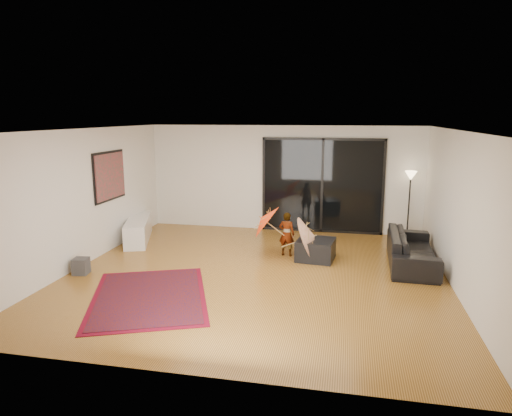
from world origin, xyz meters
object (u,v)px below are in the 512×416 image
(child, at_px, (287,234))
(ottoman, at_px, (316,250))
(media_console, at_px, (138,229))
(sofa, at_px, (412,249))

(child, bearing_deg, ottoman, 176.16)
(media_console, xyz_separation_m, ottoman, (4.29, -0.66, -0.05))
(child, bearing_deg, media_console, 1.23)
(media_console, relative_size, child, 2.01)
(media_console, relative_size, sofa, 0.85)
(media_console, bearing_deg, child, -27.72)
(ottoman, bearing_deg, child, 166.93)
(ottoman, distance_m, child, 0.70)
(ottoman, bearing_deg, media_console, 171.25)
(ottoman, height_order, child, child)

